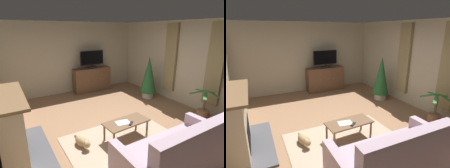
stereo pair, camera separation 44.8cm
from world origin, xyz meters
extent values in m
cube|color=#936B4C|center=(0.00, 0.00, -0.02)|extent=(5.74, 7.00, 0.04)
cube|color=#B2A88E|center=(0.00, 3.25, 1.30)|extent=(5.74, 0.10, 2.61)
cube|color=#BBB095|center=(2.62, 0.00, 1.30)|extent=(0.10, 7.00, 2.61)
cube|color=#8E7F56|center=(2.51, -0.76, 1.44)|extent=(0.10, 0.44, 2.19)
cube|color=#8E7F56|center=(2.51, 0.74, 1.44)|extent=(0.10, 0.44, 2.19)
cube|color=tan|center=(-0.29, -0.55, 0.01)|extent=(2.39, 1.65, 0.01)
cube|color=#4C4C51|center=(-1.93, 0.14, 0.02)|extent=(0.50, 1.73, 0.04)
cube|color=beige|center=(-2.32, 0.14, 0.59)|extent=(0.38, 1.53, 1.18)
cube|color=black|center=(-2.17, 0.14, 0.32)|extent=(0.10, 0.85, 0.52)
cube|color=brown|center=(-2.28, 0.14, 1.21)|extent=(0.50, 1.69, 0.05)
cube|color=#402A1C|center=(0.65, 2.90, 0.03)|extent=(1.38, 0.36, 0.06)
cube|color=brown|center=(0.65, 2.90, 0.46)|extent=(1.44, 0.42, 0.91)
sphere|color=tan|center=(0.39, 2.67, 0.50)|extent=(0.03, 0.03, 0.03)
sphere|color=tan|center=(0.91, 2.67, 0.50)|extent=(0.03, 0.03, 0.03)
cube|color=black|center=(0.65, 2.85, 0.94)|extent=(0.33, 0.20, 0.06)
cylinder|color=black|center=(0.65, 2.85, 1.01)|extent=(0.04, 0.04, 0.08)
cube|color=black|center=(0.65, 2.85, 1.31)|extent=(0.92, 0.05, 0.52)
cube|color=black|center=(0.65, 2.82, 1.31)|extent=(0.88, 0.01, 0.48)
cube|color=brown|center=(-0.15, -0.50, 0.39)|extent=(1.04, 0.52, 0.03)
cylinder|color=brown|center=(0.30, -0.29, 0.19)|extent=(0.04, 0.04, 0.38)
cylinder|color=brown|center=(-0.61, -0.34, 0.19)|extent=(0.04, 0.04, 0.38)
cylinder|color=brown|center=(0.32, -0.66, 0.19)|extent=(0.04, 0.04, 0.38)
cylinder|color=brown|center=(-0.60, -0.70, 0.19)|extent=(0.04, 0.04, 0.38)
cube|color=black|center=(-0.13, -0.64, 0.42)|extent=(0.17, 0.14, 0.02)
cube|color=silver|center=(-0.25, -0.51, 0.41)|extent=(0.34, 0.27, 0.01)
cube|color=#AD93A3|center=(-0.05, -1.71, 0.22)|extent=(1.71, 0.94, 0.44)
cube|color=#AD93A3|center=(-0.05, -2.08, 0.72)|extent=(1.71, 0.20, 0.55)
cube|color=#AD93A3|center=(0.88, -1.71, 0.33)|extent=(0.15, 0.94, 0.66)
cube|color=#A84C51|center=(-0.04, -1.85, 0.56)|extent=(0.37, 0.18, 0.36)
cylinder|color=#99664C|center=(2.16, -0.83, 0.13)|extent=(0.31, 0.31, 0.26)
cylinder|color=brown|center=(2.16, -0.83, 0.48)|extent=(0.06, 0.06, 0.45)
cube|color=#3D7F42|center=(2.31, -0.85, 0.75)|extent=(0.31, 0.11, 0.11)
cube|color=#3D7F42|center=(2.23, -0.65, 0.75)|extent=(0.22, 0.40, 0.09)
cube|color=#3D7F42|center=(2.01, -0.69, 0.75)|extent=(0.34, 0.33, 0.13)
cube|color=#3D7F42|center=(1.95, -0.95, 0.75)|extent=(0.45, 0.31, 0.09)
cube|color=#3D7F42|center=(2.20, -1.00, 0.75)|extent=(0.17, 0.34, 0.14)
cylinder|color=beige|center=(2.01, 1.19, 0.10)|extent=(0.39, 0.39, 0.21)
cone|color=#235B2D|center=(2.01, 1.19, 0.84)|extent=(0.55, 0.55, 1.26)
ellipsoid|color=tan|center=(-1.11, -0.23, 0.10)|extent=(0.24, 0.37, 0.21)
sphere|color=tan|center=(-1.09, -0.45, 0.14)|extent=(0.16, 0.16, 0.16)
cone|color=tan|center=(-1.04, -0.45, 0.21)|extent=(0.04, 0.04, 0.04)
cone|color=tan|center=(-1.13, -0.46, 0.21)|extent=(0.04, 0.04, 0.04)
cylinder|color=tan|center=(-1.10, 0.04, 0.06)|extent=(0.06, 0.22, 0.10)
camera|label=1|loc=(-2.30, -3.41, 2.33)|focal=29.48mm
camera|label=2|loc=(-1.91, -3.63, 2.33)|focal=29.48mm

